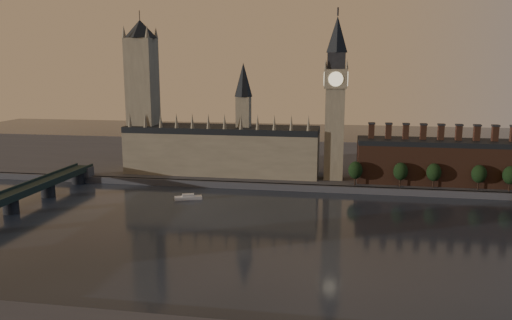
{
  "coord_description": "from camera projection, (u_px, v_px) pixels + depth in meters",
  "views": [
    {
      "loc": [
        13.85,
        -209.21,
        76.05
      ],
      "look_at": [
        -31.32,
        55.0,
        25.25
      ],
      "focal_mm": 35.0,
      "sensor_mm": 36.0,
      "label": 1
    }
  ],
  "objects": [
    {
      "name": "victoria_tower",
      "position": [
        143.0,
        91.0,
        339.31
      ],
      "size": [
        24.0,
        24.0,
        108.0
      ],
      "color": "gray",
      "rests_on": "north_bank"
    },
    {
      "name": "embankment_tree_2",
      "position": [
        434.0,
        172.0,
        297.39
      ],
      "size": [
        8.6,
        8.6,
        14.88
      ],
      "color": "black",
      "rests_on": "north_bank"
    },
    {
      "name": "embankment_tree_1",
      "position": [
        401.0,
        171.0,
        299.93
      ],
      "size": [
        8.6,
        8.6,
        14.88
      ],
      "color": "black",
      "rests_on": "north_bank"
    },
    {
      "name": "big_ben",
      "position": [
        335.0,
        97.0,
        313.36
      ],
      "size": [
        15.0,
        15.0,
        107.0
      ],
      "color": "gray",
      "rests_on": "north_bank"
    },
    {
      "name": "river_boat",
      "position": [
        188.0,
        197.0,
        288.04
      ],
      "size": [
        16.25,
        9.79,
        3.14
      ],
      "rotation": [
        0.0,
        0.0,
        0.37
      ],
      "color": "silver",
      "rests_on": "ground"
    },
    {
      "name": "embankment_tree_3",
      "position": [
        479.0,
        174.0,
        292.83
      ],
      "size": [
        8.6,
        8.6,
        14.88
      ],
      "color": "black",
      "rests_on": "north_bank"
    },
    {
      "name": "chimney_block",
      "position": [
        448.0,
        161.0,
        309.03
      ],
      "size": [
        110.0,
        25.0,
        37.0
      ],
      "color": "#4F2D1E",
      "rests_on": "north_bank"
    },
    {
      "name": "north_bank",
      "position": [
        322.0,
        162.0,
        391.12
      ],
      "size": [
        900.0,
        182.0,
        4.0
      ],
      "color": "#434348",
      "rests_on": "ground"
    },
    {
      "name": "ground",
      "position": [
        305.0,
        242.0,
        219.07
      ],
      "size": [
        900.0,
        900.0,
        0.0
      ],
      "primitive_type": "plane",
      "color": "black",
      "rests_on": "ground"
    },
    {
      "name": "embankment_tree_0",
      "position": [
        355.0,
        170.0,
        303.41
      ],
      "size": [
        8.6,
        8.6,
        14.88
      ],
      "color": "black",
      "rests_on": "north_bank"
    },
    {
      "name": "palace_of_westminster",
      "position": [
        223.0,
        147.0,
        336.99
      ],
      "size": [
        130.0,
        30.3,
        74.0
      ],
      "color": "gray",
      "rests_on": "north_bank"
    },
    {
      "name": "embankment_tree_4",
      "position": [
        510.0,
        175.0,
        289.38
      ],
      "size": [
        8.6,
        8.6,
        14.88
      ],
      "color": "black",
      "rests_on": "north_bank"
    }
  ]
}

